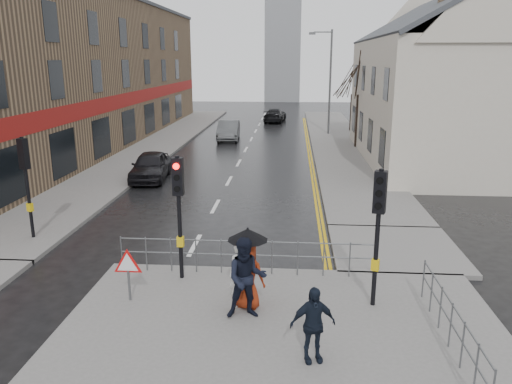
% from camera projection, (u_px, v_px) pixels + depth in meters
% --- Properties ---
extents(ground, '(120.00, 120.00, 0.00)m').
position_uv_depth(ground, '(173.00, 285.00, 13.57)').
color(ground, black).
rests_on(ground, ground).
extents(near_pavement, '(10.00, 9.00, 0.14)m').
position_uv_depth(near_pavement, '(280.00, 363.00, 9.97)').
color(near_pavement, '#605E5B').
rests_on(near_pavement, ground).
extents(left_pavement, '(4.00, 44.00, 0.14)m').
position_uv_depth(left_pavement, '(159.00, 143.00, 36.18)').
color(left_pavement, '#605E5B').
rests_on(left_pavement, ground).
extents(right_pavement, '(4.00, 40.00, 0.14)m').
position_uv_depth(right_pavement, '(338.00, 140.00, 37.17)').
color(right_pavement, '#605E5B').
rests_on(right_pavement, ground).
extents(pavement_bridge_right, '(4.00, 4.20, 0.14)m').
position_uv_depth(pavement_bridge_right, '(395.00, 249.00, 15.98)').
color(pavement_bridge_right, '#605E5B').
rests_on(pavement_bridge_right, ground).
extents(building_left_terrace, '(8.00, 42.00, 10.00)m').
position_uv_depth(building_left_terrace, '(74.00, 73.00, 34.33)').
color(building_left_terrace, brown).
rests_on(building_left_terrace, ground).
extents(building_right_cream, '(9.00, 16.40, 10.10)m').
position_uv_depth(building_right_cream, '(447.00, 80.00, 28.81)').
color(building_right_cream, beige).
rests_on(building_right_cream, ground).
extents(church_tower, '(5.00, 5.00, 18.00)m').
position_uv_depth(church_tower, '(283.00, 37.00, 70.86)').
color(church_tower, gray).
rests_on(church_tower, ground).
extents(traffic_signal_near_left, '(0.28, 0.27, 3.40)m').
position_uv_depth(traffic_signal_near_left, '(179.00, 196.00, 13.11)').
color(traffic_signal_near_left, black).
rests_on(traffic_signal_near_left, near_pavement).
extents(traffic_signal_near_right, '(0.34, 0.33, 3.40)m').
position_uv_depth(traffic_signal_near_right, '(379.00, 214.00, 11.60)').
color(traffic_signal_near_right, black).
rests_on(traffic_signal_near_right, near_pavement).
extents(traffic_signal_far_left, '(0.34, 0.33, 3.40)m').
position_uv_depth(traffic_signal_far_left, '(25.00, 170.00, 16.23)').
color(traffic_signal_far_left, black).
rests_on(traffic_signal_far_left, left_pavement).
extents(guard_railing_front, '(7.14, 0.04, 1.00)m').
position_uv_depth(guard_railing_front, '(246.00, 249.00, 13.79)').
color(guard_railing_front, '#595B5E').
rests_on(guard_railing_front, near_pavement).
extents(guard_railing_side, '(0.04, 4.54, 1.00)m').
position_uv_depth(guard_railing_side, '(452.00, 316.00, 10.24)').
color(guard_railing_side, '#595B5E').
rests_on(guard_railing_side, near_pavement).
extents(warning_sign, '(0.80, 0.07, 1.35)m').
position_uv_depth(warning_sign, '(128.00, 266.00, 12.20)').
color(warning_sign, '#595B5E').
rests_on(warning_sign, near_pavement).
extents(street_lamp, '(1.83, 0.25, 8.00)m').
position_uv_depth(street_lamp, '(328.00, 75.00, 38.91)').
color(street_lamp, '#595B5E').
rests_on(street_lamp, right_pavement).
extents(tree_near, '(2.40, 2.40, 6.58)m').
position_uv_depth(tree_near, '(360.00, 72.00, 32.90)').
color(tree_near, black).
rests_on(tree_near, right_pavement).
extents(tree_far, '(2.40, 2.40, 5.64)m').
position_uv_depth(tree_far, '(353.00, 78.00, 40.75)').
color(tree_far, black).
rests_on(tree_far, right_pavement).
extents(pedestrian_a, '(0.68, 0.54, 1.63)m').
position_uv_depth(pedestrian_a, '(241.00, 275.00, 11.94)').
color(pedestrian_a, silver).
rests_on(pedestrian_a, near_pavement).
extents(pedestrian_b, '(1.04, 0.87, 1.93)m').
position_uv_depth(pedestrian_b, '(247.00, 278.00, 11.39)').
color(pedestrian_b, black).
rests_on(pedestrian_b, near_pavement).
extents(pedestrian_with_umbrella, '(0.96, 0.96, 2.00)m').
position_uv_depth(pedestrian_with_umbrella, '(248.00, 265.00, 11.80)').
color(pedestrian_with_umbrella, maroon).
rests_on(pedestrian_with_umbrella, near_pavement).
extents(pedestrian_d, '(0.99, 0.62, 1.58)m').
position_uv_depth(pedestrian_d, '(313.00, 324.00, 9.76)').
color(pedestrian_d, black).
rests_on(pedestrian_d, near_pavement).
extents(car_parked, '(2.01, 4.28, 1.41)m').
position_uv_depth(car_parked, '(150.00, 166.00, 25.24)').
color(car_parked, black).
rests_on(car_parked, ground).
extents(car_mid, '(1.75, 4.44, 1.44)m').
position_uv_depth(car_mid, '(229.00, 130.00, 37.74)').
color(car_mid, '#4C4E51').
rests_on(car_mid, ground).
extents(car_far, '(2.26, 4.61, 1.29)m').
position_uv_depth(car_far, '(275.00, 115.00, 48.47)').
color(car_far, black).
rests_on(car_far, ground).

